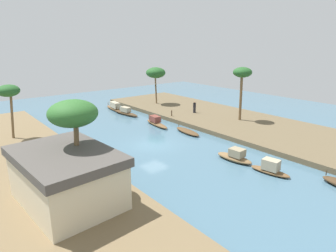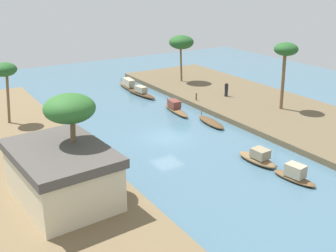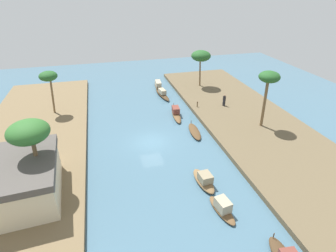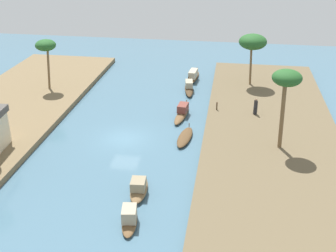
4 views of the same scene
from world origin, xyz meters
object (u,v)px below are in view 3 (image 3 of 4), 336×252
palm_tree_left_near (269,79)px  palm_tree_right_short (48,77)px  person_on_near_bank (224,101)px  sampan_with_tall_canopy (195,131)px  palm_tree_right_tall (29,133)px  sampan_upstream_small (162,94)px  sampan_foreground (204,180)px  sampan_midstream (176,113)px  sampan_near_left_bank (158,85)px  riverside_building (24,180)px  mooring_post (197,104)px  palm_tree_left_far (201,56)px  sampan_downstream_large (222,208)px

palm_tree_left_near → palm_tree_right_short: (10.36, 24.69, -0.98)m
palm_tree_left_near → person_on_near_bank: bearing=14.9°
person_on_near_bank → sampan_with_tall_canopy: bearing=-79.2°
sampan_with_tall_canopy → palm_tree_right_tall: size_ratio=0.66×
palm_tree_right_short → sampan_upstream_small: bearing=-78.6°
sampan_foreground → sampan_midstream: sampan_foreground is taller
sampan_near_left_bank → riverside_building: size_ratio=0.67×
sampan_foreground → person_on_near_bank: size_ratio=2.20×
palm_tree_right_short → sampan_foreground: bearing=-141.7°
mooring_post → palm_tree_right_short: size_ratio=0.14×
sampan_midstream → person_on_near_bank: 7.29m
sampan_midstream → mooring_post: bearing=-66.7°
sampan_near_left_bank → palm_tree_right_tall: 27.73m
palm_tree_right_short → riverside_building: bearing=178.7°
sampan_foreground → person_on_near_bank: 16.79m
sampan_upstream_small → palm_tree_left_near: 17.37m
sampan_midstream → palm_tree_left_far: size_ratio=0.83×
sampan_foreground → palm_tree_left_near: (7.72, -10.40, 6.01)m
palm_tree_right_short → palm_tree_right_tall: bearing=-177.6°
sampan_near_left_bank → palm_tree_left_far: bearing=-100.1°
palm_tree_right_short → sampan_midstream: bearing=-105.0°
palm_tree_left_near → palm_tree_right_short: palm_tree_left_near is taller
mooring_post → sampan_midstream: bearing=106.9°
person_on_near_bank → palm_tree_right_short: bearing=-129.3°
palm_tree_left_far → palm_tree_right_short: size_ratio=1.04×
mooring_post → palm_tree_right_tall: (-12.59, 18.45, 5.05)m
palm_tree_left_near → sampan_midstream: bearing=55.7°
sampan_upstream_small → sampan_downstream_large: bearing=169.7°
sampan_midstream → riverside_building: riverside_building is taller
sampan_upstream_small → palm_tree_right_tall: palm_tree_right_tall is taller
sampan_downstream_large → mooring_post: size_ratio=4.26×
sampan_downstream_large → palm_tree_right_tall: (5.81, 13.79, 5.51)m
mooring_post → sampan_foreground: bearing=162.1°
sampan_foreground → riverside_building: bearing=79.3°
sampan_midstream → sampan_downstream_large: sampan_downstream_large is taller
mooring_post → palm_tree_left_far: palm_tree_left_far is taller
palm_tree_left_near → sampan_with_tall_canopy: bearing=81.9°
sampan_with_tall_canopy → riverside_building: (-7.28, 16.95, 2.04)m
sampan_midstream → palm_tree_right_short: 17.01m
sampan_foreground → sampan_with_tall_canopy: size_ratio=0.87×
sampan_near_left_bank → palm_tree_right_short: 17.84m
sampan_midstream → palm_tree_right_tall: palm_tree_right_tall is taller
person_on_near_bank → riverside_building: size_ratio=0.21×
palm_tree_right_tall → riverside_building: 3.92m
mooring_post → riverside_building: riverside_building is taller
palm_tree_right_short → mooring_post: bearing=-99.4°
mooring_post → palm_tree_left_far: bearing=-22.4°
sampan_foreground → person_on_near_bank: person_on_near_bank is taller
sampan_downstream_large → sampan_with_tall_canopy: bearing=-18.6°
person_on_near_bank → sampan_foreground: bearing=-61.1°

